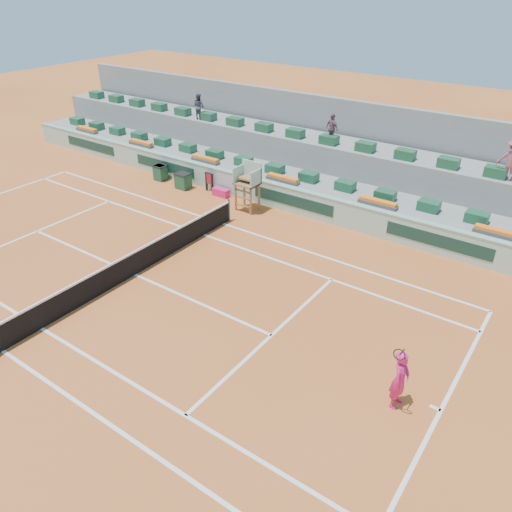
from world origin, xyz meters
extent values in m
plane|color=#AD5221|center=(0.00, 0.00, 0.00)|extent=(90.00, 90.00, 0.00)
cube|color=gray|center=(0.00, 10.70, 0.60)|extent=(36.00, 4.00, 1.20)
cube|color=gray|center=(0.00, 12.30, 1.30)|extent=(36.00, 2.40, 2.60)
cube|color=gray|center=(0.00, 13.90, 2.20)|extent=(36.00, 0.40, 4.40)
cube|color=#DD1C6C|center=(-2.16, 8.00, 0.20)|extent=(0.91, 0.40, 0.40)
imported|color=#474752|center=(-6.56, 11.56, 3.34)|extent=(0.74, 0.59, 1.48)
imported|color=#764E5A|center=(2.01, 11.93, 3.34)|extent=(0.94, 0.67, 1.48)
imported|color=#9F4F5C|center=(10.50, 11.60, 3.49)|extent=(1.16, 0.68, 1.78)
cube|color=white|center=(11.88, 0.00, 0.01)|extent=(0.12, 10.97, 0.01)
cube|color=white|center=(0.00, -5.49, 0.01)|extent=(23.77, 0.12, 0.01)
cube|color=white|center=(0.00, 5.49, 0.01)|extent=(23.77, 0.12, 0.01)
cube|color=white|center=(0.00, -4.12, 0.01)|extent=(23.77, 0.12, 0.01)
cube|color=white|center=(0.00, 4.12, 0.01)|extent=(23.77, 0.12, 0.01)
cube|color=white|center=(-6.40, 0.00, 0.01)|extent=(0.12, 8.23, 0.01)
cube|color=white|center=(6.40, 0.00, 0.01)|extent=(0.12, 8.23, 0.01)
cube|color=white|center=(0.00, 0.00, 0.01)|extent=(12.80, 0.12, 0.01)
cube|color=white|center=(11.73, 0.00, 0.01)|extent=(0.30, 0.12, 0.01)
cube|color=black|center=(0.00, 0.00, 0.46)|extent=(0.03, 11.87, 0.92)
cube|color=white|center=(0.00, 0.00, 0.95)|extent=(0.06, 11.87, 0.07)
cylinder|color=#204A39|center=(0.00, 5.94, 0.55)|extent=(0.10, 0.10, 1.10)
cube|color=#A2CCB6|center=(0.00, 8.50, 0.60)|extent=(36.00, 0.30, 1.20)
cube|color=#7FAA96|center=(0.00, 8.50, 1.23)|extent=(36.00, 0.34, 0.06)
cube|color=#13352C|center=(-13.00, 8.34, 0.65)|extent=(4.40, 0.02, 0.56)
cube|color=#13352C|center=(-6.50, 8.34, 0.65)|extent=(4.40, 0.02, 0.56)
cube|color=#13352C|center=(2.00, 8.34, 0.65)|extent=(4.40, 0.02, 0.56)
cube|color=#13352C|center=(9.00, 8.34, 0.65)|extent=(4.40, 0.02, 0.56)
cube|color=brown|center=(-0.45, 7.05, 0.68)|extent=(0.08, 0.08, 1.35)
cube|color=brown|center=(0.45, 7.05, 0.68)|extent=(0.08, 0.08, 1.35)
cube|color=brown|center=(-0.45, 7.75, 0.68)|extent=(0.08, 0.08, 1.35)
cube|color=brown|center=(0.45, 7.75, 0.68)|extent=(0.08, 0.08, 1.35)
cube|color=brown|center=(0.00, 7.40, 1.39)|extent=(1.10, 0.90, 0.08)
cube|color=#A2CCB6|center=(0.00, 7.78, 1.90)|extent=(1.10, 0.08, 1.00)
cube|color=#A2CCB6|center=(-0.52, 7.40, 1.75)|extent=(0.06, 0.90, 0.80)
cube|color=#A2CCB6|center=(0.52, 7.40, 1.75)|extent=(0.06, 0.90, 0.80)
cube|color=brown|center=(0.00, 7.50, 1.63)|extent=(0.80, 0.60, 0.08)
cube|color=brown|center=(0.00, 7.05, 0.35)|extent=(0.90, 0.08, 0.06)
cube|color=brown|center=(0.00, 7.05, 0.75)|extent=(0.90, 0.08, 0.06)
cube|color=brown|center=(0.00, 7.05, 1.10)|extent=(0.90, 0.08, 0.06)
cube|color=#1A5031|center=(-16.00, 9.80, 1.42)|extent=(0.90, 0.60, 0.44)
cube|color=#1A5031|center=(-14.00, 9.80, 1.42)|extent=(0.90, 0.60, 0.44)
cube|color=#1A5031|center=(-12.00, 9.80, 1.42)|extent=(0.90, 0.60, 0.44)
cube|color=#1A5031|center=(-10.00, 9.80, 1.42)|extent=(0.90, 0.60, 0.44)
cube|color=#1A5031|center=(-8.00, 9.80, 1.42)|extent=(0.90, 0.60, 0.44)
cube|color=#1A5031|center=(-6.00, 9.80, 1.42)|extent=(0.90, 0.60, 0.44)
cube|color=#1A5031|center=(-4.00, 9.80, 1.42)|extent=(0.90, 0.60, 0.44)
cube|color=#1A5031|center=(-2.00, 9.80, 1.42)|extent=(0.90, 0.60, 0.44)
cube|color=#1A5031|center=(0.00, 9.80, 1.42)|extent=(0.90, 0.60, 0.44)
cube|color=#1A5031|center=(2.00, 9.80, 1.42)|extent=(0.90, 0.60, 0.44)
cube|color=#1A5031|center=(4.00, 9.80, 1.42)|extent=(0.90, 0.60, 0.44)
cube|color=#1A5031|center=(6.00, 9.80, 1.42)|extent=(0.90, 0.60, 0.44)
cube|color=#1A5031|center=(8.00, 9.80, 1.42)|extent=(0.90, 0.60, 0.44)
cube|color=#1A5031|center=(10.00, 9.80, 1.42)|extent=(0.90, 0.60, 0.44)
cube|color=#1A5031|center=(-16.00, 11.70, 2.82)|extent=(0.90, 0.60, 0.44)
cube|color=#1A5031|center=(-14.00, 11.70, 2.82)|extent=(0.90, 0.60, 0.44)
cube|color=#1A5031|center=(-12.00, 11.70, 2.82)|extent=(0.90, 0.60, 0.44)
cube|color=#1A5031|center=(-10.00, 11.70, 2.82)|extent=(0.90, 0.60, 0.44)
cube|color=#1A5031|center=(-8.00, 11.70, 2.82)|extent=(0.90, 0.60, 0.44)
cube|color=#1A5031|center=(-6.00, 11.70, 2.82)|extent=(0.90, 0.60, 0.44)
cube|color=#1A5031|center=(-4.00, 11.70, 2.82)|extent=(0.90, 0.60, 0.44)
cube|color=#1A5031|center=(-2.00, 11.70, 2.82)|extent=(0.90, 0.60, 0.44)
cube|color=#1A5031|center=(0.00, 11.70, 2.82)|extent=(0.90, 0.60, 0.44)
cube|color=#1A5031|center=(2.00, 11.70, 2.82)|extent=(0.90, 0.60, 0.44)
cube|color=#1A5031|center=(4.00, 11.70, 2.82)|extent=(0.90, 0.60, 0.44)
cube|color=#1A5031|center=(6.00, 11.70, 2.82)|extent=(0.90, 0.60, 0.44)
cube|color=#1A5031|center=(8.00, 11.70, 2.82)|extent=(0.90, 0.60, 0.44)
cube|color=#1A5031|center=(10.00, 11.70, 2.82)|extent=(0.90, 0.60, 0.44)
cube|color=#505050|center=(-14.00, 9.00, 1.28)|extent=(1.80, 0.36, 0.16)
cube|color=orange|center=(-14.00, 9.00, 1.42)|extent=(1.70, 0.32, 0.12)
cube|color=#505050|center=(-9.00, 9.00, 1.28)|extent=(1.80, 0.36, 0.16)
cube|color=orange|center=(-9.00, 9.00, 1.42)|extent=(1.70, 0.32, 0.12)
cube|color=#505050|center=(-4.00, 9.00, 1.28)|extent=(1.80, 0.36, 0.16)
cube|color=orange|center=(-4.00, 9.00, 1.42)|extent=(1.70, 0.32, 0.12)
cube|color=#505050|center=(1.00, 9.00, 1.28)|extent=(1.80, 0.36, 0.16)
cube|color=orange|center=(1.00, 9.00, 1.42)|extent=(1.70, 0.32, 0.12)
cube|color=#505050|center=(6.00, 9.00, 1.28)|extent=(1.80, 0.36, 0.16)
cube|color=orange|center=(6.00, 9.00, 1.42)|extent=(1.70, 0.32, 0.12)
cube|color=#505050|center=(11.00, 9.00, 1.28)|extent=(1.80, 0.36, 0.16)
cube|color=orange|center=(11.00, 9.00, 1.42)|extent=(1.70, 0.32, 0.12)
cube|color=#18482F|center=(-4.49, 7.65, 0.40)|extent=(0.73, 0.62, 0.80)
cube|color=black|center=(-4.49, 7.65, 0.82)|extent=(0.77, 0.67, 0.04)
cube|color=#18482F|center=(-6.36, 7.81, 0.40)|extent=(0.61, 0.52, 0.80)
cube|color=black|center=(-6.36, 7.81, 0.82)|extent=(0.65, 0.56, 0.04)
cube|color=#18482F|center=(-6.46, 7.92, 0.40)|extent=(0.64, 0.55, 0.80)
cube|color=black|center=(-6.46, 7.92, 0.82)|extent=(0.68, 0.58, 0.04)
cube|color=black|center=(-3.26, 8.16, 0.50)|extent=(0.09, 0.09, 1.00)
cube|color=black|center=(-2.86, 8.16, 0.50)|extent=(0.09, 0.09, 1.00)
cube|color=black|center=(-3.06, 8.16, 1.00)|extent=(0.54, 0.07, 0.06)
cube|color=red|center=(-3.06, 8.14, 0.70)|extent=(0.40, 0.04, 0.56)
imported|color=#DD1C6C|center=(10.79, -0.48, 0.89)|extent=(0.44, 0.66, 1.78)
cylinder|color=black|center=(10.79, -0.78, 2.05)|extent=(0.03, 0.35, 0.09)
torus|color=black|center=(10.79, -1.00, 2.12)|extent=(0.31, 0.08, 0.31)
camera|label=1|loc=(13.36, -10.66, 10.30)|focal=35.00mm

